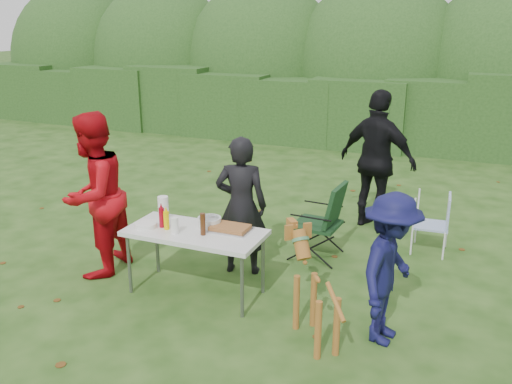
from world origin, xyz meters
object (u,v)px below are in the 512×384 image
at_px(beer_bottle, 203,224).
at_px(paper_towel_roll, 163,208).
at_px(mustard_bottle, 166,220).
at_px(folding_table, 195,235).
at_px(dog, 316,294).
at_px(ketchup_bottle, 162,218).
at_px(person_black_puffy, 377,160).
at_px(person_red_jacket, 94,195).
at_px(child, 390,269).
at_px(camping_chair, 317,220).
at_px(person_cook, 241,206).
at_px(lawn_chair, 431,223).

relative_size(beer_bottle, paper_towel_roll, 0.92).
relative_size(mustard_bottle, paper_towel_roll, 0.77).
relative_size(folding_table, dog, 1.45).
bearing_deg(ketchup_bottle, person_black_puffy, 57.67).
relative_size(person_red_jacket, paper_towel_roll, 7.43).
distance_m(child, camping_chair, 1.95).
bearing_deg(child, mustard_bottle, 97.68).
height_order(child, ketchup_bottle, child).
height_order(folding_table, person_cook, person_cook).
bearing_deg(dog, beer_bottle, 35.45).
relative_size(lawn_chair, ketchup_bottle, 3.60).
xyz_separation_m(folding_table, mustard_bottle, (-0.30, -0.08, 0.15)).
xyz_separation_m(dog, mustard_bottle, (-1.79, 0.34, 0.35)).
bearing_deg(beer_bottle, person_red_jacket, 176.47).
distance_m(child, beer_bottle, 1.96).
xyz_separation_m(person_black_puffy, camping_chair, (-0.47, -1.36, -0.50)).
bearing_deg(mustard_bottle, person_cook, 55.13).
height_order(folding_table, child, child).
xyz_separation_m(mustard_bottle, beer_bottle, (0.44, 0.01, 0.02)).
bearing_deg(mustard_bottle, paper_towel_roll, 127.30).
xyz_separation_m(person_cook, person_red_jacket, (-1.57, -0.67, 0.14)).
xyz_separation_m(folding_table, dog, (1.49, -0.41, -0.19)).
relative_size(person_black_puffy, beer_bottle, 8.32).
relative_size(folding_table, ketchup_bottle, 6.82).
distance_m(person_red_jacket, lawn_chair, 4.23).
bearing_deg(person_red_jacket, lawn_chair, 117.85).
bearing_deg(person_black_puffy, person_red_jacket, 64.07).
bearing_deg(dog, camping_chair, -23.90).
bearing_deg(camping_chair, lawn_chair, -146.98).
relative_size(dog, mustard_bottle, 5.18).
xyz_separation_m(folding_table, lawn_chair, (2.26, 2.18, -0.29)).
height_order(folding_table, ketchup_bottle, ketchup_bottle).
xyz_separation_m(folding_table, child, (2.09, -0.12, 0.04)).
height_order(camping_chair, paper_towel_roll, camping_chair).
bearing_deg(person_cook, dog, 124.18).
distance_m(mustard_bottle, paper_towel_roll, 0.35).
xyz_separation_m(folding_table, camping_chair, (0.94, 1.44, -0.19)).
distance_m(person_cook, person_red_jacket, 1.71).
height_order(person_black_puffy, dog, person_black_puffy).
xyz_separation_m(ketchup_bottle, beer_bottle, (0.52, -0.03, 0.01)).
distance_m(dog, lawn_chair, 2.70).
height_order(person_black_puffy, lawn_chair, person_black_puffy).
bearing_deg(beer_bottle, lawn_chair, 46.66).
bearing_deg(mustard_bottle, lawn_chair, 41.36).
bearing_deg(person_cook, camping_chair, -148.08).
bearing_deg(person_cook, mustard_bottle, 40.74).
bearing_deg(ketchup_bottle, camping_chair, 48.13).
height_order(camping_chair, beer_bottle, camping_chair).
bearing_deg(mustard_bottle, camping_chair, 50.53).
bearing_deg(dog, lawn_chair, -56.89).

